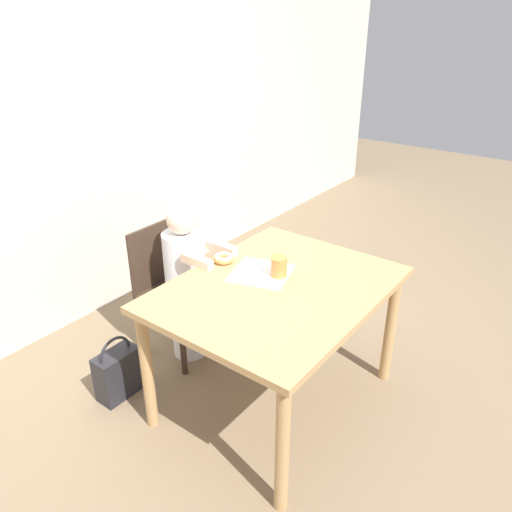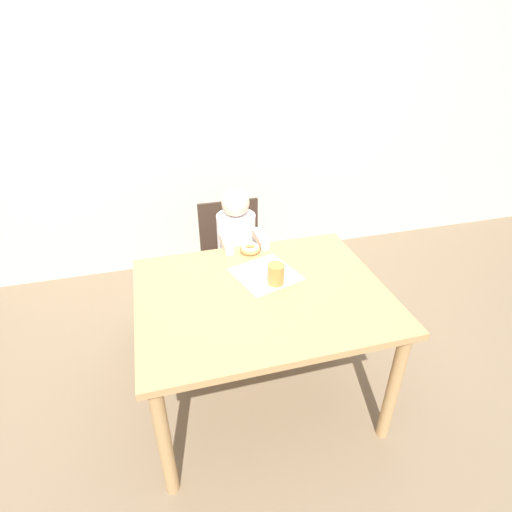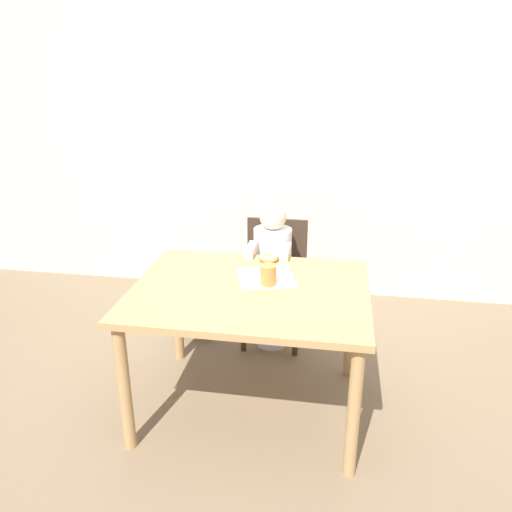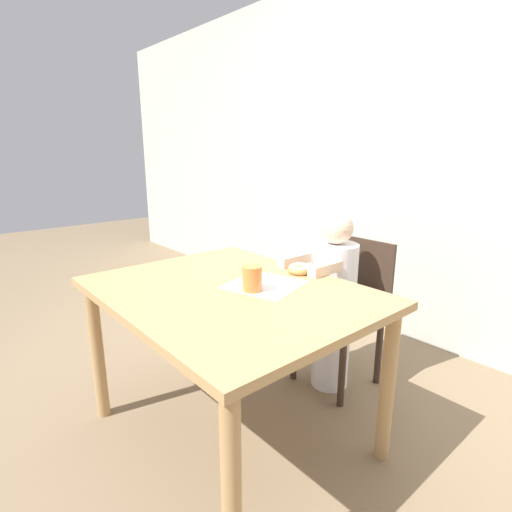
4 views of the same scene
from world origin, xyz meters
name	(u,v)px [view 2 (image 2 of 4)]	position (x,y,z in m)	size (l,w,h in m)	color
ground_plane	(261,394)	(0.00, 0.00, 0.00)	(12.00, 12.00, 0.00)	#7A664C
wall_back	(204,111)	(0.00, 1.58, 1.25)	(8.00, 0.05, 2.50)	beige
dining_table	(262,307)	(0.00, 0.00, 0.63)	(1.19, 0.93, 0.72)	tan
chair	(234,261)	(0.03, 0.78, 0.43)	(0.40, 0.40, 0.81)	#38281E
child_figure	(237,261)	(0.03, 0.66, 0.50)	(0.25, 0.42, 0.98)	white
donut	(250,248)	(0.04, 0.38, 0.74)	(0.11, 0.11, 0.04)	tan
napkin	(266,274)	(0.06, 0.14, 0.72)	(0.36, 0.36, 0.00)	white
handbag	(162,311)	(-0.49, 0.71, 0.15)	(0.25, 0.13, 0.38)	#232328
cup	(276,274)	(0.08, 0.05, 0.77)	(0.08, 0.08, 0.11)	orange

